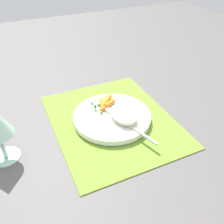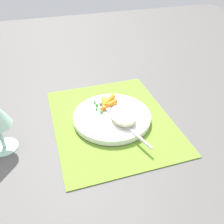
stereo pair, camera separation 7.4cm
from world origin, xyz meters
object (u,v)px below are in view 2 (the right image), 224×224
(plate, at_px, (112,117))
(fork, at_px, (122,122))
(carrot_portion, at_px, (107,103))
(rice_mound, at_px, (123,115))

(plate, distance_m, fork, 0.05)
(carrot_portion, relative_size, fork, 0.34)
(plate, distance_m, carrot_portion, 0.06)
(carrot_portion, height_order, fork, carrot_portion)
(plate, bearing_deg, rice_mound, -143.15)
(fork, bearing_deg, rice_mound, -27.33)
(fork, bearing_deg, carrot_portion, 7.20)
(rice_mound, relative_size, fork, 0.51)
(rice_mound, xyz_separation_m, carrot_portion, (0.09, 0.02, -0.01))
(rice_mound, height_order, carrot_portion, rice_mound)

